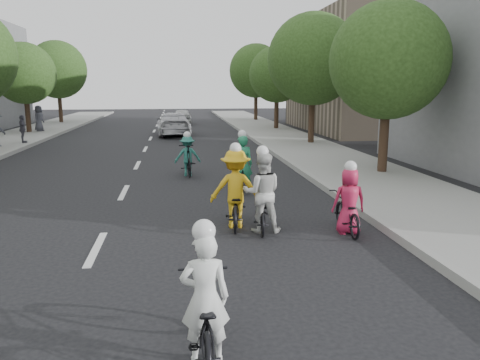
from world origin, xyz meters
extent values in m
plane|color=black|center=(0.00, 0.00, 0.00)|extent=(120.00, 120.00, 0.00)
cube|color=gray|center=(8.00, 10.00, 0.07)|extent=(4.00, 80.00, 0.15)
cube|color=#999993|center=(6.05, 10.00, 0.09)|extent=(0.18, 80.00, 0.18)
cube|color=gray|center=(16.00, 24.00, 4.00)|extent=(10.00, 14.00, 8.00)
cylinder|color=black|center=(-8.20, 24.00, 1.14)|extent=(0.32, 0.32, 2.27)
sphere|color=#234115|center=(-8.20, 24.00, 3.97)|extent=(4.00, 4.00, 4.00)
cylinder|color=black|center=(-8.20, 33.00, 1.24)|extent=(0.32, 0.32, 2.48)
sphere|color=#234115|center=(-8.20, 33.00, 4.53)|extent=(4.80, 4.80, 4.80)
cylinder|color=black|center=(8.80, 6.60, 1.14)|extent=(0.32, 0.32, 2.27)
sphere|color=#234115|center=(8.80, 6.60, 3.97)|extent=(4.00, 4.00, 4.00)
cylinder|color=black|center=(8.80, 15.60, 1.24)|extent=(0.32, 0.32, 2.48)
sphere|color=#234115|center=(8.80, 15.60, 4.53)|extent=(4.80, 4.80, 4.80)
cylinder|color=black|center=(8.80, 24.60, 1.14)|extent=(0.32, 0.32, 2.27)
sphere|color=#234115|center=(8.80, 24.60, 3.97)|extent=(4.00, 4.00, 4.00)
cylinder|color=black|center=(8.80, 33.60, 1.24)|extent=(0.32, 0.32, 2.48)
sphere|color=#234115|center=(8.80, 33.60, 4.53)|extent=(4.80, 4.80, 4.80)
imported|color=black|center=(1.88, -3.95, 0.46)|extent=(0.64, 1.75, 0.91)
imported|color=white|center=(1.88, -4.05, 0.76)|extent=(0.57, 0.38, 1.53)
sphere|color=white|center=(1.88, -4.05, 1.55)|extent=(0.26, 0.26, 0.26)
imported|color=black|center=(2.87, 1.20, 0.48)|extent=(0.87, 1.90, 0.96)
imported|color=yellow|center=(2.87, 1.10, 0.88)|extent=(1.21, 0.79, 1.75)
sphere|color=white|center=(2.87, 1.10, 1.77)|extent=(0.26, 0.26, 0.26)
imported|color=black|center=(3.40, 0.79, 0.40)|extent=(0.73, 1.60, 0.81)
imported|color=silver|center=(3.40, 0.69, 0.87)|extent=(0.92, 0.76, 1.73)
sphere|color=white|center=(3.40, 0.69, 1.75)|extent=(0.26, 0.26, 0.26)
imported|color=black|center=(1.96, 7.55, 0.55)|extent=(0.67, 1.88, 1.11)
imported|color=#267366|center=(1.96, 7.45, 0.71)|extent=(0.96, 0.60, 1.42)
sphere|color=white|center=(1.96, 7.45, 1.44)|extent=(0.26, 0.26, 0.26)
imported|color=black|center=(5.20, 0.41, 0.43)|extent=(0.65, 1.65, 0.85)
imported|color=#BE1E46|center=(5.20, 0.31, 0.71)|extent=(0.72, 0.49, 1.43)
sphere|color=white|center=(5.20, 0.31, 1.45)|extent=(0.26, 0.26, 0.26)
imported|color=black|center=(3.51, 4.69, 0.45)|extent=(0.53, 1.51, 0.89)
imported|color=#258A5C|center=(3.51, 4.59, 0.85)|extent=(0.65, 0.46, 1.71)
sphere|color=white|center=(3.51, 4.59, 1.73)|extent=(0.26, 0.26, 0.26)
imported|color=#BDBCC2|center=(1.40, 21.77, 0.74)|extent=(2.31, 5.22, 1.49)
imported|color=silver|center=(2.09, 31.08, 0.65)|extent=(1.59, 3.82, 1.29)
imported|color=#565462|center=(-6.56, 17.40, 0.89)|extent=(0.67, 0.94, 1.48)
imported|color=#444550|center=(-7.63, 24.39, 1.01)|extent=(0.76, 0.96, 1.72)
camera|label=1|loc=(1.62, -8.93, 3.08)|focal=35.00mm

